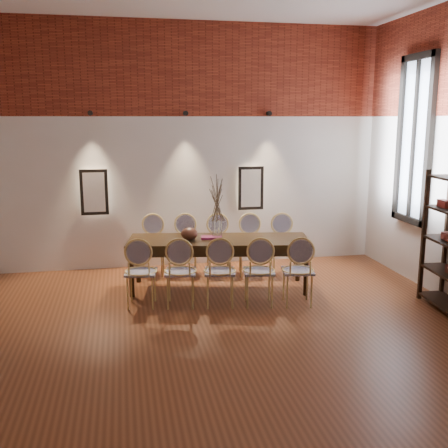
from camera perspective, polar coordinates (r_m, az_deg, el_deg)
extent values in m
cube|color=brown|center=(5.81, -1.63, -13.81)|extent=(7.00, 7.00, 0.02)
cube|color=silver|center=(8.79, -5.56, 8.32)|extent=(7.00, 0.10, 4.00)
cube|color=silver|center=(1.91, 15.91, -3.20)|extent=(7.00, 0.10, 4.00)
cube|color=maroon|center=(8.75, -5.68, 16.50)|extent=(7.00, 0.02, 1.50)
cube|color=#FFEAC6|center=(8.73, -13.94, 3.40)|extent=(0.36, 0.06, 0.66)
cube|color=#FFEAC6|center=(8.98, 2.89, 3.94)|extent=(0.36, 0.06, 0.66)
cylinder|color=black|center=(8.62, -14.36, 11.62)|extent=(0.08, 0.10, 0.08)
cylinder|color=black|center=(8.67, -4.20, 11.94)|extent=(0.08, 0.10, 0.08)
cylinder|color=black|center=(8.95, 4.93, 11.91)|extent=(0.08, 0.10, 0.08)
cube|color=silver|center=(8.39, 20.10, 8.57)|extent=(0.02, 0.78, 2.38)
cube|color=black|center=(8.38, 19.98, 8.58)|extent=(0.08, 0.90, 2.50)
cube|color=black|center=(8.38, 19.98, 8.58)|extent=(0.06, 0.06, 2.40)
cube|color=black|center=(7.70, -0.57, -4.35)|extent=(2.72, 1.26, 0.75)
cylinder|color=silver|center=(7.57, -0.75, -0.53)|extent=(0.14, 0.14, 0.30)
ellipsoid|color=#5B2F20|center=(7.54, -3.79, -1.07)|extent=(0.24, 0.24, 0.18)
cube|color=#892257|center=(7.62, -1.51, -1.49)|extent=(0.29, 0.22, 0.03)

